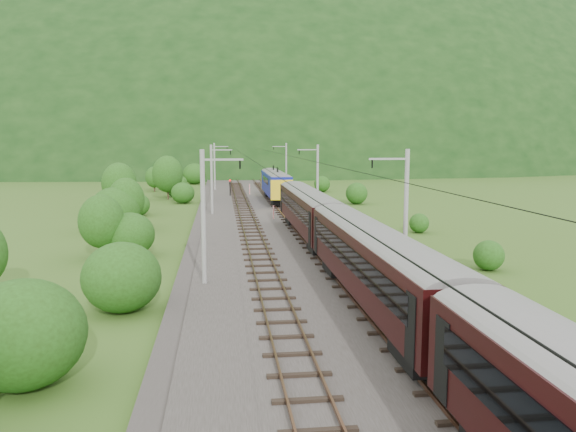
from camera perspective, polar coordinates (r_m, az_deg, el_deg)
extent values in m
plane|color=#3C5A1C|center=(34.79, 1.89, -6.99)|extent=(600.00, 600.00, 0.00)
cube|color=#38332D|center=(44.41, -0.07, -3.55)|extent=(14.00, 220.00, 0.30)
cube|color=brown|center=(44.10, -4.10, -3.19)|extent=(0.08, 220.00, 0.15)
cube|color=brown|center=(44.18, -2.24, -3.16)|extent=(0.08, 220.00, 0.15)
cube|color=black|center=(44.16, -3.16, -3.35)|extent=(2.40, 220.00, 0.12)
cube|color=brown|center=(44.57, 2.09, -3.06)|extent=(0.08, 220.00, 0.15)
cube|color=brown|center=(44.81, 3.90, -3.01)|extent=(0.08, 220.00, 0.15)
cube|color=black|center=(44.71, 2.99, -3.21)|extent=(2.40, 220.00, 0.12)
cylinder|color=gray|center=(33.58, -8.60, -0.13)|extent=(0.28, 0.28, 8.00)
cube|color=gray|center=(33.27, -6.64, 5.72)|extent=(2.40, 0.12, 0.12)
cylinder|color=black|center=(33.30, -4.90, 5.23)|extent=(0.10, 0.10, 0.50)
cylinder|color=gray|center=(65.42, -7.76, 3.69)|extent=(0.28, 0.28, 8.00)
cube|color=gray|center=(65.26, -6.76, 6.69)|extent=(2.40, 0.12, 0.12)
cylinder|color=black|center=(65.28, -5.87, 6.44)|extent=(0.10, 0.10, 0.50)
cylinder|color=gray|center=(97.36, -7.48, 5.01)|extent=(0.28, 0.28, 8.00)
cube|color=gray|center=(97.26, -6.80, 7.02)|extent=(2.40, 0.12, 0.12)
cylinder|color=black|center=(97.27, -6.20, 6.85)|extent=(0.10, 0.10, 0.50)
cylinder|color=gray|center=(129.33, -7.33, 5.67)|extent=(0.28, 0.28, 8.00)
cube|color=gray|center=(129.26, -6.82, 7.19)|extent=(2.40, 0.12, 0.12)
cylinder|color=black|center=(129.26, -6.37, 7.06)|extent=(0.10, 0.10, 0.50)
cylinder|color=gray|center=(161.32, -7.24, 6.08)|extent=(0.28, 0.28, 8.00)
cube|color=gray|center=(161.25, -6.83, 7.29)|extent=(2.40, 0.12, 0.12)
cylinder|color=black|center=(161.26, -6.47, 7.19)|extent=(0.10, 0.10, 0.50)
cylinder|color=gray|center=(35.42, 11.88, 0.20)|extent=(0.28, 0.28, 8.00)
cube|color=gray|center=(34.78, 10.16, 5.73)|extent=(2.40, 0.12, 0.12)
cylinder|color=black|center=(34.51, 8.55, 5.26)|extent=(0.10, 0.10, 0.50)
cylinder|color=gray|center=(66.38, 3.02, 3.81)|extent=(0.28, 0.28, 8.00)
cube|color=gray|center=(66.04, 2.01, 6.75)|extent=(2.40, 0.12, 0.12)
cylinder|color=black|center=(65.90, 1.15, 6.49)|extent=(0.10, 0.10, 0.50)
cylinder|color=gray|center=(98.01, -0.18, 5.09)|extent=(0.28, 0.28, 8.00)
cube|color=gray|center=(97.78, -0.89, 7.08)|extent=(2.40, 0.12, 0.12)
cylinder|color=black|center=(97.69, -1.47, 6.90)|extent=(0.10, 0.10, 0.50)
cylinder|color=gray|center=(129.82, -1.82, 5.74)|extent=(0.28, 0.28, 8.00)
cube|color=gray|center=(129.65, -2.36, 7.24)|extent=(2.40, 0.12, 0.12)
cylinder|color=black|center=(129.58, -2.80, 7.10)|extent=(0.10, 0.10, 0.50)
cylinder|color=gray|center=(161.71, -2.82, 6.13)|extent=(0.28, 0.28, 8.00)
cube|color=gray|center=(161.57, -3.26, 7.33)|extent=(2.40, 0.12, 0.12)
cylinder|color=black|center=(161.51, -3.61, 7.22)|extent=(0.10, 0.10, 0.50)
cylinder|color=black|center=(43.37, -3.23, 5.43)|extent=(0.03, 198.00, 0.03)
cylinder|color=black|center=(43.93, 3.06, 5.46)|extent=(0.03, 198.00, 0.03)
ellipsoid|color=black|center=(293.43, -5.85, 5.99)|extent=(504.00, 360.00, 244.00)
ellipsoid|color=black|center=(352.61, -25.96, 5.54)|extent=(336.00, 280.00, 132.00)
cube|color=black|center=(28.29, 8.79, -4.63)|extent=(2.73, 20.72, 2.82)
cylinder|color=gray|center=(28.04, 8.85, -2.09)|extent=(2.73, 20.61, 2.73)
cube|color=black|center=(27.88, 6.06, -4.05)|extent=(0.05, 18.23, 1.08)
cube|color=black|center=(28.62, 11.49, -3.86)|extent=(0.05, 18.23, 1.08)
cube|color=black|center=(22.19, 13.85, -13.22)|extent=(2.07, 3.01, 0.85)
cube|color=black|center=(35.55, 5.59, -5.06)|extent=(2.07, 3.01, 0.85)
cube|color=black|center=(48.86, 2.09, 0.67)|extent=(2.73, 20.72, 2.82)
cylinder|color=gray|center=(48.72, 2.09, 2.15)|extent=(2.73, 20.61, 2.73)
cube|color=black|center=(48.63, 0.48, 1.04)|extent=(0.05, 18.23, 1.08)
cube|color=black|center=(49.06, 3.69, 1.08)|extent=(0.05, 18.23, 1.08)
cube|color=black|center=(42.08, 3.60, -3.02)|extent=(2.07, 3.01, 0.85)
cube|color=black|center=(56.22, 0.94, -0.28)|extent=(2.07, 3.01, 0.85)
cube|color=navy|center=(78.29, -1.29, 3.34)|extent=(2.73, 16.95, 2.82)
cylinder|color=gray|center=(78.20, -1.29, 4.27)|extent=(2.73, 16.86, 2.73)
cube|color=black|center=(78.14, -2.30, 3.58)|extent=(0.05, 14.92, 1.08)
cube|color=black|center=(78.41, -0.28, 3.60)|extent=(0.05, 14.92, 1.08)
cube|color=black|center=(72.58, -0.83, 1.54)|extent=(2.07, 3.01, 0.85)
cube|color=black|center=(84.33, -1.67, 2.40)|extent=(2.07, 3.01, 0.85)
cube|color=yellow|center=(86.52, -1.82, 3.63)|extent=(2.79, 0.50, 2.54)
cube|color=yellow|center=(70.10, -0.63, 2.67)|extent=(2.79, 0.50, 2.54)
cube|color=black|center=(81.14, -1.50, 4.86)|extent=(0.08, 1.60, 0.85)
cylinder|color=red|center=(89.06, -3.92, 2.74)|extent=(0.17, 0.17, 1.58)
cylinder|color=red|center=(61.20, -1.48, 0.40)|extent=(0.15, 0.15, 1.44)
cylinder|color=black|center=(86.89, -5.91, 2.82)|extent=(0.16, 0.16, 2.29)
sphere|color=red|center=(86.80, -5.92, 3.61)|extent=(0.27, 0.27, 0.27)
ellipsoid|color=#214312|center=(22.51, -25.30, -10.79)|extent=(4.40, 4.40, 3.96)
ellipsoid|color=#214312|center=(30.28, -16.55, -5.99)|extent=(4.06, 4.06, 3.65)
ellipsoid|color=#214312|center=(44.45, -15.75, -1.82)|extent=(3.74, 3.74, 3.37)
ellipsoid|color=#214312|center=(57.11, -17.18, 0.67)|extent=(4.78, 4.78, 4.31)
ellipsoid|color=#214312|center=(67.58, -15.11, 1.12)|extent=(3.02, 3.02, 2.72)
ellipsoid|color=#214312|center=(79.90, -10.64, 2.32)|extent=(3.28, 3.28, 2.95)
ellipsoid|color=#214312|center=(89.66, -11.47, 2.74)|extent=(2.79, 2.79, 2.51)
ellipsoid|color=#214312|center=(102.83, -10.95, 3.36)|extent=(2.73, 2.73, 2.46)
ellipsoid|color=#214312|center=(114.26, -9.48, 4.25)|extent=(4.63, 4.63, 4.17)
ellipsoid|color=#214312|center=(127.79, -10.31, 4.13)|extent=(2.34, 2.34, 2.11)
cylinder|color=black|center=(44.35, -18.35, -2.44)|extent=(0.24, 0.24, 2.62)
ellipsoid|color=#214312|center=(44.12, -18.43, -0.52)|extent=(3.37, 3.37, 4.04)
cylinder|color=black|center=(57.84, -16.05, 0.05)|extent=(0.24, 0.24, 2.80)
ellipsoid|color=#214312|center=(57.66, -16.11, 1.62)|extent=(3.59, 3.59, 4.31)
cylinder|color=black|center=(72.40, -16.72, 1.72)|extent=(0.24, 0.24, 3.30)
ellipsoid|color=#214312|center=(72.24, -16.78, 3.20)|extent=(4.24, 4.24, 5.09)
cylinder|color=black|center=(85.69, -12.11, 2.84)|extent=(0.24, 0.24, 3.54)
ellipsoid|color=#214312|center=(85.55, -12.14, 4.19)|extent=(4.55, 4.55, 5.46)
cylinder|color=black|center=(98.92, -13.41, 3.09)|extent=(0.24, 0.24, 2.34)
ellipsoid|color=#214312|center=(98.82, -13.44, 3.86)|extent=(3.01, 3.01, 3.61)
ellipsoid|color=#214312|center=(40.66, 19.72, -3.93)|extent=(2.08, 2.08, 1.87)
ellipsoid|color=#214312|center=(55.10, 13.17, -0.81)|extent=(1.88, 1.88, 1.69)
ellipsoid|color=#214312|center=(78.18, 6.98, 2.19)|extent=(3.00, 3.00, 2.70)
ellipsoid|color=#214312|center=(96.03, 3.48, 3.19)|extent=(2.73, 2.73, 2.45)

